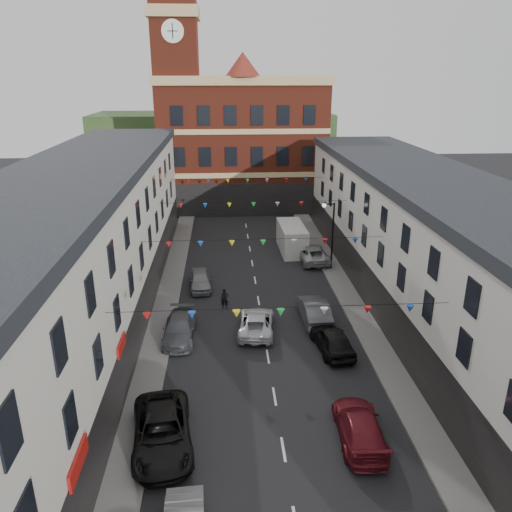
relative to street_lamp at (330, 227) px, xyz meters
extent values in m
plane|color=black|center=(-6.55, -14.00, -3.90)|extent=(160.00, 160.00, 0.00)
cube|color=#605E5B|center=(-13.45, -12.00, -3.83)|extent=(1.80, 64.00, 0.15)
cube|color=#605E5B|center=(0.35, -12.00, -3.83)|extent=(1.80, 64.00, 0.15)
cube|color=beige|center=(-18.35, -13.00, 1.10)|extent=(8.00, 56.00, 10.00)
cube|color=black|center=(-18.35, -13.00, 6.45)|extent=(8.40, 56.00, 0.70)
cube|color=black|center=(-14.30, -13.00, -2.30)|extent=(0.12, 56.00, 3.20)
cube|color=silver|center=(5.25, -13.00, 0.60)|extent=(8.00, 56.00, 9.00)
cube|color=black|center=(5.25, -13.00, 5.45)|extent=(8.40, 56.00, 0.70)
cube|color=black|center=(1.20, -13.00, -2.30)|extent=(0.12, 56.00, 3.20)
cube|color=maroon|center=(-6.55, 24.00, 3.60)|extent=(20.00, 12.00, 15.00)
cube|color=tan|center=(-6.55, 24.00, 11.60)|extent=(20.60, 12.60, 1.00)
cone|color=maroon|center=(-6.55, 19.00, 13.30)|extent=(4.00, 4.00, 2.60)
cube|color=maroon|center=(-14.05, 21.00, 8.10)|extent=(5.00, 5.00, 24.00)
cube|color=tan|center=(-14.05, 21.00, 18.60)|extent=(5.60, 5.60, 1.20)
cylinder|color=white|center=(-14.05, 18.45, 16.60)|extent=(2.40, 0.12, 2.40)
cube|color=#284922|center=(-10.55, 48.00, 1.10)|extent=(40.00, 14.00, 10.00)
cylinder|color=black|center=(0.25, 0.00, -0.90)|extent=(0.14, 0.14, 6.00)
cylinder|color=black|center=(-0.15, 0.00, 2.00)|extent=(0.90, 0.10, 0.10)
sphere|color=beige|center=(-0.60, 0.00, 1.90)|extent=(0.36, 0.36, 0.36)
imported|color=black|center=(-12.05, -21.39, -3.11)|extent=(3.31, 5.99, 1.59)
imported|color=#46484F|center=(-12.05, -11.37, -3.20)|extent=(2.09, 4.89, 1.40)
imported|color=gray|center=(-11.02, -3.33, -3.21)|extent=(1.97, 4.22, 1.40)
imported|color=maroon|center=(-2.95, -21.58, -3.19)|extent=(2.27, 5.04, 1.43)
imported|color=black|center=(-2.54, -13.56, -3.13)|extent=(2.38, 4.73, 1.55)
imported|color=#4D4E54|center=(-2.95, -9.52, -3.10)|extent=(1.85, 4.91, 1.60)
imported|color=#9FA0A4|center=(-1.05, 2.20, -3.16)|extent=(2.74, 5.46, 1.48)
imported|color=silver|center=(-7.03, -10.79, -3.23)|extent=(2.74, 5.06, 1.35)
cube|color=silver|center=(-2.54, 5.13, -2.61)|extent=(2.40, 5.92, 2.59)
imported|color=black|center=(-9.10, -7.18, -3.13)|extent=(0.57, 0.38, 1.55)
camera|label=1|loc=(-9.02, -40.24, 12.18)|focal=35.00mm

